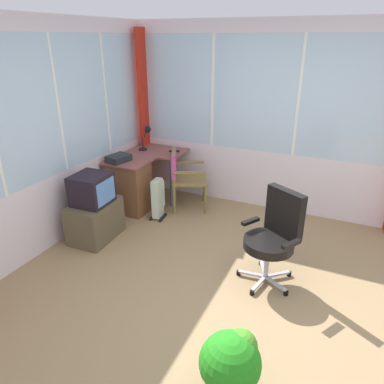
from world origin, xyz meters
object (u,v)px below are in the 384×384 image
Objects in this scene: tv_remote at (174,151)px; potted_plant at (231,363)px; tv_on_stand at (94,211)px; space_heater at (158,198)px; desk_lamp at (148,134)px; office_chair at (275,232)px; wooden_armchair at (181,172)px; paper_tray at (119,158)px; desk at (131,184)px.

tv_remote is 3.42m from potted_plant.
tv_on_stand is at bearing 59.06° from potted_plant.
space_heater is (0.80, -0.43, -0.08)m from tv_on_stand.
desk_lamp is 2.41× the size of tv_remote.
wooden_armchair is at bearing 54.61° from office_chair.
space_heater is at bearing 161.46° from wooden_armchair.
tv_on_stand is at bearing -176.51° from desk_lamp.
desk_lamp is at bearing 38.64° from space_heater.
space_heater is (0.03, -0.58, -0.50)m from paper_tray.
tv_remote is at bearing 42.70° from wooden_armchair.
tv_remote is at bearing 7.90° from space_heater.
desk_lamp is 3.68m from potted_plant.
wooden_armchair is at bearing -18.54° from space_heater.
wooden_armchair is at bearing -59.43° from desk.
paper_tray is (-0.09, 0.11, 0.39)m from desk.
potted_plant is (-2.19, -2.26, -0.12)m from desk.
tv_on_stand is (-1.45, -0.09, -0.61)m from desk_lamp.
space_heater reaches higher than potted_plant.
desk_lamp is 0.82m from wooden_armchair.
tv_on_stand is at bearing -168.93° from paper_tray.
office_chair is at bearing -121.05° from desk_lamp.
wooden_armchair reaches higher than paper_tray.
desk_lamp reaches higher than office_chair.
tv_remote is 0.50× the size of paper_tray.
tv_remote reaches higher than desk.
office_chair is at bearing -125.39° from wooden_armchair.
tv_remote is 0.18× the size of tv_on_stand.
wooden_armchair reaches higher than space_heater.
desk_lamp is at bearing 3.49° from tv_on_stand.
desk reaches higher than space_heater.
paper_tray is at bearing 73.74° from office_chair.
tv_on_stand is at bearing -177.22° from desk.
desk is at bearing -175.49° from desk_lamp.
tv_remote reaches higher than potted_plant.
space_heater is (-0.68, -0.09, -0.47)m from tv_remote.
wooden_armchair reaches higher than potted_plant.
paper_tray is 0.53× the size of space_heater.
wooden_armchair is 1.52× the size of space_heater.
space_heater is at bearing 67.82° from office_chair.
potted_plant is at bearing -170.26° from tv_remote.
office_chair reaches higher than potted_plant.
desk_lamp is 0.43× the size of tv_on_stand.
tv_remote is at bearing -85.89° from desk_lamp.
desk_lamp is 1.58m from tv_on_stand.
office_chair reaches higher than desk.
desk is at bearing 82.70° from space_heater.
desk_lamp reaches higher than potted_plant.
space_heater is 1.13× the size of potted_plant.
tv_remote is at bearing -12.82° from tv_on_stand.
tv_on_stand is at bearing 151.65° from space_heater.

